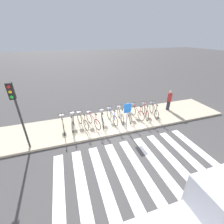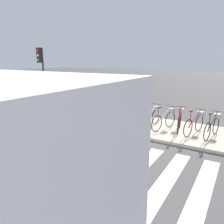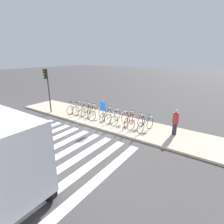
% 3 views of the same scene
% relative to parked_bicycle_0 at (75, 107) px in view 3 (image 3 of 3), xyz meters
% --- Properties ---
extents(ground_plane, '(120.00, 120.00, 0.00)m').
position_rel_parked_bicycle_0_xyz_m(ground_plane, '(3.21, -1.44, -0.58)').
color(ground_plane, '#423F3F').
extents(sidewalk, '(17.15, 3.11, 0.12)m').
position_rel_parked_bicycle_0_xyz_m(sidewalk, '(3.21, 0.11, -0.52)').
color(sidewalk, '#B7A88E').
rests_on(sidewalk, ground_plane).
extents(road_crosswalk, '(7.65, 8.00, 0.01)m').
position_rel_parked_bicycle_0_xyz_m(road_crosswalk, '(3.21, -6.13, -0.58)').
color(road_crosswalk, silver).
rests_on(road_crosswalk, ground_plane).
extents(parked_bicycle_0, '(0.46, 1.74, 1.07)m').
position_rel_parked_bicycle_0_xyz_m(parked_bicycle_0, '(0.00, 0.00, 0.00)').
color(parked_bicycle_0, black).
rests_on(parked_bicycle_0, sidewalk).
extents(parked_bicycle_1, '(0.46, 1.73, 1.07)m').
position_rel_parked_bicycle_0_xyz_m(parked_bicycle_1, '(0.60, 0.12, 0.00)').
color(parked_bicycle_1, black).
rests_on(parked_bicycle_1, sidewalk).
extents(parked_bicycle_2, '(0.63, 1.68, 1.07)m').
position_rel_parked_bicycle_0_xyz_m(parked_bicycle_2, '(1.20, 0.10, 0.00)').
color(parked_bicycle_2, black).
rests_on(parked_bicycle_2, sidewalk).
extents(parked_bicycle_3, '(0.70, 1.65, 1.07)m').
position_rel_parked_bicycle_0_xyz_m(parked_bicycle_3, '(1.86, -0.04, 0.00)').
color(parked_bicycle_3, black).
rests_on(parked_bicycle_3, sidewalk).
extents(parked_bicycle_4, '(0.50, 1.72, 1.07)m').
position_rel_parked_bicycle_0_xyz_m(parked_bicycle_4, '(2.53, -0.05, 0.00)').
color(parked_bicycle_4, black).
rests_on(parked_bicycle_4, sidewalk).
extents(parked_bicycle_5, '(0.46, 1.73, 1.07)m').
position_rel_parked_bicycle_0_xyz_m(parked_bicycle_5, '(3.23, 0.06, 0.00)').
color(parked_bicycle_5, black).
rests_on(parked_bicycle_5, sidewalk).
extents(parked_bicycle_6, '(0.46, 1.73, 1.07)m').
position_rel_parked_bicycle_0_xyz_m(parked_bicycle_6, '(3.87, 0.08, 0.00)').
color(parked_bicycle_6, black).
rests_on(parked_bicycle_6, sidewalk).
extents(parked_bicycle_7, '(0.64, 1.68, 1.07)m').
position_rel_parked_bicycle_0_xyz_m(parked_bicycle_7, '(4.54, -0.01, 0.00)').
color(parked_bicycle_7, black).
rests_on(parked_bicycle_7, sidewalk).
extents(parked_bicycle_8, '(0.48, 1.72, 1.07)m').
position_rel_parked_bicycle_0_xyz_m(parked_bicycle_8, '(5.14, 0.14, 0.00)').
color(parked_bicycle_8, black).
rests_on(parked_bicycle_8, sidewalk).
extents(parked_bicycle_9, '(0.58, 1.70, 1.07)m').
position_rel_parked_bicycle_0_xyz_m(parked_bicycle_9, '(5.81, 0.03, 0.00)').
color(parked_bicycle_9, black).
rests_on(parked_bicycle_9, sidewalk).
extents(parked_bicycle_10, '(0.50, 1.72, 1.07)m').
position_rel_parked_bicycle_0_xyz_m(parked_bicycle_10, '(6.50, -0.03, 0.00)').
color(parked_bicycle_10, black).
rests_on(parked_bicycle_10, sidewalk).
extents(pedestrian, '(0.34, 0.34, 1.61)m').
position_rel_parked_bicycle_0_xyz_m(pedestrian, '(8.15, 0.44, 0.38)').
color(pedestrian, '#23232D').
rests_on(pedestrian, sidewalk).
extents(traffic_light, '(0.24, 0.40, 3.63)m').
position_rel_parked_bicycle_0_xyz_m(traffic_light, '(-1.83, -1.20, 2.14)').
color(traffic_light, '#2D2D2D').
rests_on(traffic_light, sidewalk).
extents(sign_post, '(0.44, 0.07, 1.81)m').
position_rel_parked_bicycle_0_xyz_m(sign_post, '(3.83, -1.15, 0.78)').
color(sign_post, '#99999E').
rests_on(sign_post, sidewalk).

